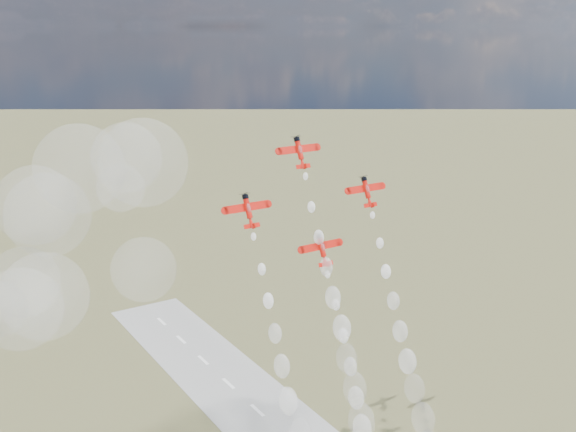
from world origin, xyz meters
The scene contains 7 objects.
plane_lead centered at (-11.51, 8.72, 91.52)m, with size 10.49×5.06×7.04m.
plane_left centered at (-27.54, 4.10, 81.29)m, with size 10.49×5.06×7.04m.
plane_right centered at (4.53, 4.10, 81.29)m, with size 10.49×5.06×7.04m.
plane_slot centered at (-11.51, -0.51, 71.06)m, with size 10.49×5.06×7.04m.
smoke_trail_lead centered at (-11.36, -11.46, 46.20)m, with size 5.26×25.57×53.48m.
smoke_trail_right centered at (4.57, -16.47, 36.13)m, with size 5.14×25.60×53.23m.
drifted_smoke_cloud centered at (-66.60, 26.44, 75.14)m, with size 67.80×38.21×49.44m.
Camera 1 is at (-94.13, -116.19, 118.72)m, focal length 42.00 mm.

